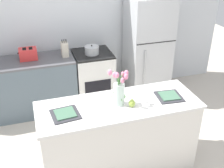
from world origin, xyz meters
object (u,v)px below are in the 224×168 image
at_px(pear_figurine, 132,103).
at_px(toaster, 28,54).
at_px(flower_vase, 119,90).
at_px(stove_range, 93,78).
at_px(cooking_pot, 92,50).
at_px(refrigerator, 147,48).
at_px(knife_block, 65,49).
at_px(plate_setting_right, 169,96).
at_px(plate_setting_left, 65,114).

height_order(pear_figurine, toaster, toaster).
relative_size(flower_vase, pear_figurine, 3.57).
height_order(stove_range, toaster, toaster).
relative_size(toaster, cooking_pot, 1.24).
distance_m(refrigerator, cooking_pot, 0.97).
height_order(cooking_pot, knife_block, knife_block).
bearing_deg(stove_range, toaster, 177.51).
xyz_separation_m(stove_range, pear_figurine, (0.02, -1.69, 0.52)).
bearing_deg(pear_figurine, plate_setting_right, 7.17).
xyz_separation_m(flower_vase, pear_figurine, (0.12, -0.09, -0.13)).
relative_size(refrigerator, toaster, 6.14).
relative_size(refrigerator, knife_block, 6.36).
relative_size(flower_vase, plate_setting_left, 1.39).
relative_size(plate_setting_left, knife_block, 1.13).
bearing_deg(plate_setting_left, pear_figurine, -4.85).
bearing_deg(toaster, refrigerator, -1.24).
distance_m(flower_vase, plate_setting_right, 0.62).
distance_m(refrigerator, toaster, 1.93).
height_order(plate_setting_left, cooking_pot, cooking_pot).
bearing_deg(refrigerator, plate_setting_right, -105.62).
bearing_deg(pear_figurine, refrigerator, 61.09).
bearing_deg(flower_vase, refrigerator, 56.69).
distance_m(refrigerator, flower_vase, 1.93).
bearing_deg(plate_setting_left, flower_vase, 3.11).
bearing_deg(pear_figurine, cooking_pot, 91.18).
relative_size(refrigerator, plate_setting_left, 5.63).
relative_size(pear_figurine, knife_block, 0.44).
height_order(flower_vase, cooking_pot, flower_vase).
bearing_deg(toaster, knife_block, -4.41).
bearing_deg(refrigerator, plate_setting_left, -135.21).
bearing_deg(flower_vase, cooking_pot, 86.96).
bearing_deg(plate_setting_right, refrigerator, 74.38).
bearing_deg(plate_setting_left, cooking_pot, 66.99).
bearing_deg(flower_vase, plate_setting_right, -3.10).
xyz_separation_m(flower_vase, plate_setting_left, (-0.59, -0.03, -0.16)).
height_order(refrigerator, plate_setting_left, refrigerator).
xyz_separation_m(refrigerator, toaster, (-1.93, 0.04, 0.11)).
bearing_deg(plate_setting_right, plate_setting_left, 180.00).
bearing_deg(refrigerator, stove_range, -179.96).
bearing_deg(flower_vase, knife_block, 101.76).
xyz_separation_m(stove_range, plate_setting_left, (-0.69, -1.63, 0.48)).
relative_size(stove_range, knife_block, 3.28).
bearing_deg(knife_block, cooking_pot, -5.61).
relative_size(refrigerator, flower_vase, 4.04).
bearing_deg(stove_range, flower_vase, -93.62).
xyz_separation_m(refrigerator, plate_setting_left, (-1.64, -1.63, 0.06)).
distance_m(refrigerator, plate_setting_left, 2.32).
bearing_deg(plate_setting_left, refrigerator, 44.79).
relative_size(stove_range, refrigerator, 0.52).
bearing_deg(cooking_pot, refrigerator, 2.42).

